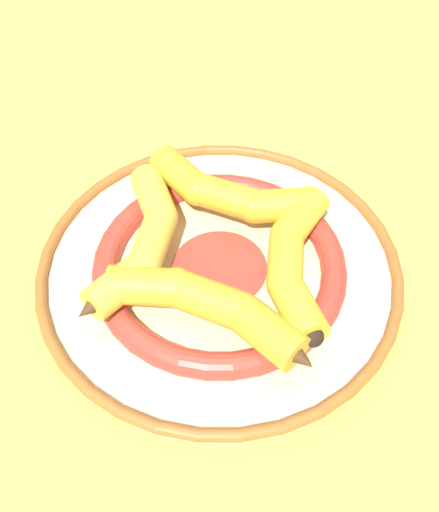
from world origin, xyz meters
TOP-DOWN VIEW (x-y plane):
  - ground_plane at (0.00, 0.00)m, footprint 2.80×2.80m
  - decorative_bowl at (0.04, -0.03)m, footprint 0.38×0.38m
  - banana_a at (0.08, 0.04)m, footprint 0.15×0.19m
  - banana_b at (0.11, -0.07)m, footprint 0.15×0.16m
  - banana_c at (-0.00, -0.09)m, footprint 0.14×0.18m
  - banana_d at (-0.02, 0.02)m, footprint 0.13×0.17m

SIDE VIEW (x-z plane):
  - ground_plane at x=0.00m, z-range 0.00..0.00m
  - decorative_bowl at x=0.04m, z-range 0.00..0.03m
  - banana_b at x=0.11m, z-range 0.04..0.07m
  - banana_d at x=-0.02m, z-range 0.04..0.07m
  - banana_c at x=0.00m, z-range 0.04..0.07m
  - banana_a at x=0.08m, z-range 0.04..0.07m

